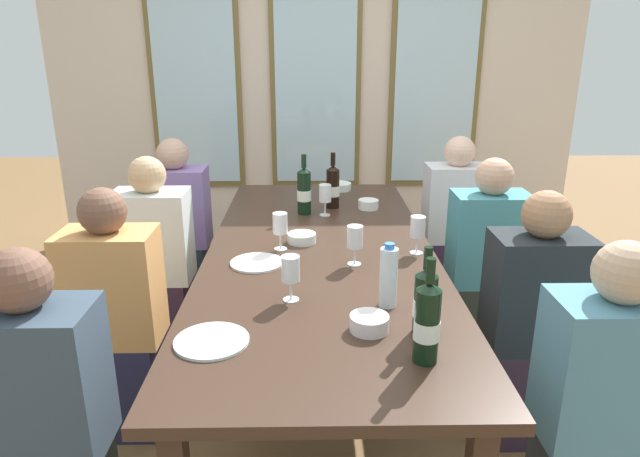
{
  "coord_description": "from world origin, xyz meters",
  "views": [
    {
      "loc": [
        -0.05,
        -2.4,
        1.65
      ],
      "look_at": [
        0.0,
        0.16,
        0.79
      ],
      "focal_mm": 31.33,
      "sensor_mm": 36.0,
      "label": 1
    }
  ],
  "objects_px": {
    "white_plate_1": "(257,263)",
    "seated_person_4": "(156,265)",
    "seated_person_0": "(45,427)",
    "seated_person_7": "(454,228)",
    "seated_person_5": "(485,268)",
    "wine_bottle_3": "(425,301)",
    "wine_bottle_0": "(333,187)",
    "tasting_bowl_2": "(340,186)",
    "wine_glass_1": "(418,229)",
    "seated_person_2": "(117,322)",
    "wine_glass_2": "(355,239)",
    "white_plate_0": "(212,341)",
    "wine_glass_3": "(333,181)",
    "tasting_bowl_3": "(369,323)",
    "seated_person_3": "(531,328)",
    "water_bottle": "(388,277)",
    "wine_bottle_2": "(427,322)",
    "seated_person_1": "(599,415)",
    "dining_table": "(321,263)",
    "seated_person_6": "(179,232)",
    "tasting_bowl_1": "(302,238)",
    "wine_glass_0": "(325,194)",
    "wine_glass_5": "(280,224)",
    "tasting_bowl_0": "(368,204)",
    "wine_glass_4": "(291,271)",
    "wine_bottle_1": "(304,191)"
  },
  "relations": [
    {
      "from": "wine_glass_2",
      "to": "wine_glass_3",
      "type": "distance_m",
      "value": 1.03
    },
    {
      "from": "wine_glass_1",
      "to": "wine_glass_2",
      "type": "relative_size",
      "value": 1.0
    },
    {
      "from": "wine_bottle_2",
      "to": "tasting_bowl_3",
      "type": "bearing_deg",
      "value": 128.23
    },
    {
      "from": "wine_bottle_3",
      "to": "wine_glass_5",
      "type": "distance_m",
      "value": 0.94
    },
    {
      "from": "wine_bottle_2",
      "to": "seated_person_1",
      "type": "relative_size",
      "value": 0.3
    },
    {
      "from": "wine_bottle_2",
      "to": "white_plate_0",
      "type": "bearing_deg",
      "value": 169.75
    },
    {
      "from": "wine_bottle_0",
      "to": "seated_person_5",
      "type": "bearing_deg",
      "value": -27.99
    },
    {
      "from": "tasting_bowl_1",
      "to": "wine_glass_3",
      "type": "height_order",
      "value": "wine_glass_3"
    },
    {
      "from": "wine_glass_2",
      "to": "seated_person_7",
      "type": "relative_size",
      "value": 0.16
    },
    {
      "from": "wine_glass_2",
      "to": "seated_person_5",
      "type": "distance_m",
      "value": 0.92
    },
    {
      "from": "water_bottle",
      "to": "seated_person_3",
      "type": "bearing_deg",
      "value": 18.72
    },
    {
      "from": "seated_person_7",
      "to": "tasting_bowl_3",
      "type": "bearing_deg",
      "value": -112.82
    },
    {
      "from": "tasting_bowl_1",
      "to": "water_bottle",
      "type": "xyz_separation_m",
      "value": [
        0.32,
        -0.68,
        0.09
      ]
    },
    {
      "from": "tasting_bowl_1",
      "to": "wine_glass_0",
      "type": "xyz_separation_m",
      "value": [
        0.12,
        0.44,
        0.1
      ]
    },
    {
      "from": "wine_bottle_1",
      "to": "seated_person_3",
      "type": "distance_m",
      "value": 1.37
    },
    {
      "from": "seated_person_7",
      "to": "wine_glass_5",
      "type": "bearing_deg",
      "value": -138.2
    },
    {
      "from": "wine_glass_0",
      "to": "wine_glass_4",
      "type": "relative_size",
      "value": 1.0
    },
    {
      "from": "tasting_bowl_2",
      "to": "wine_glass_2",
      "type": "distance_m",
      "value": 1.28
    },
    {
      "from": "wine_bottle_1",
      "to": "tasting_bowl_1",
      "type": "distance_m",
      "value": 0.48
    },
    {
      "from": "white_plate_1",
      "to": "seated_person_4",
      "type": "xyz_separation_m",
      "value": [
        -0.59,
        0.51,
        -0.22
      ]
    },
    {
      "from": "tasting_bowl_3",
      "to": "seated_person_6",
      "type": "bearing_deg",
      "value": 121.47
    },
    {
      "from": "tasting_bowl_3",
      "to": "wine_glass_0",
      "type": "xyz_separation_m",
      "value": [
        -0.11,
        1.3,
        0.09
      ]
    },
    {
      "from": "wine_bottle_0",
      "to": "wine_bottle_3",
      "type": "xyz_separation_m",
      "value": [
        0.24,
        -1.47,
        -0.01
      ]
    },
    {
      "from": "wine_bottle_2",
      "to": "wine_glass_4",
      "type": "relative_size",
      "value": 1.89
    },
    {
      "from": "wine_glass_1",
      "to": "seated_person_2",
      "type": "bearing_deg",
      "value": -169.77
    },
    {
      "from": "wine_bottle_0",
      "to": "tasting_bowl_2",
      "type": "relative_size",
      "value": 2.17
    },
    {
      "from": "wine_glass_3",
      "to": "wine_glass_0",
      "type": "bearing_deg",
      "value": -99.64
    },
    {
      "from": "seated_person_5",
      "to": "wine_bottle_3",
      "type": "bearing_deg",
      "value": -117.23
    },
    {
      "from": "dining_table",
      "to": "seated_person_6",
      "type": "distance_m",
      "value": 1.26
    },
    {
      "from": "dining_table",
      "to": "wine_glass_5",
      "type": "relative_size",
      "value": 14.28
    },
    {
      "from": "wine_bottle_0",
      "to": "seated_person_3",
      "type": "distance_m",
      "value": 1.36
    },
    {
      "from": "wine_bottle_3",
      "to": "wine_glass_1",
      "type": "bearing_deg",
      "value": 81.46
    },
    {
      "from": "wine_glass_5",
      "to": "seated_person_2",
      "type": "bearing_deg",
      "value": -156.5
    },
    {
      "from": "wine_bottle_0",
      "to": "seated_person_6",
      "type": "bearing_deg",
      "value": 168.04
    },
    {
      "from": "seated_person_7",
      "to": "seated_person_0",
      "type": "bearing_deg",
      "value": -132.23
    },
    {
      "from": "tasting_bowl_1",
      "to": "seated_person_0",
      "type": "xyz_separation_m",
      "value": [
        -0.78,
        -1.06,
        -0.24
      ]
    },
    {
      "from": "seated_person_7",
      "to": "white_plate_0",
      "type": "bearing_deg",
      "value": -124.64
    },
    {
      "from": "wine_bottle_2",
      "to": "tasting_bowl_2",
      "type": "xyz_separation_m",
      "value": [
        -0.15,
        2.05,
        -0.1
      ]
    },
    {
      "from": "seated_person_4",
      "to": "wine_bottle_1",
      "type": "bearing_deg",
      "value": 16.06
    },
    {
      "from": "wine_glass_5",
      "to": "seated_person_7",
      "type": "bearing_deg",
      "value": 41.8
    },
    {
      "from": "wine_bottle_0",
      "to": "tasting_bowl_0",
      "type": "distance_m",
      "value": 0.23
    },
    {
      "from": "wine_bottle_0",
      "to": "tasting_bowl_2",
      "type": "height_order",
      "value": "wine_bottle_0"
    },
    {
      "from": "white_plate_1",
      "to": "wine_bottle_0",
      "type": "distance_m",
      "value": 0.94
    },
    {
      "from": "tasting_bowl_1",
      "to": "seated_person_1",
      "type": "relative_size",
      "value": 0.12
    },
    {
      "from": "water_bottle",
      "to": "wine_glass_1",
      "type": "height_order",
      "value": "water_bottle"
    },
    {
      "from": "seated_person_0",
      "to": "seated_person_7",
      "type": "xyz_separation_m",
      "value": [
        1.73,
        1.91,
        0.0
      ]
    },
    {
      "from": "wine_glass_0",
      "to": "wine_glass_3",
      "type": "relative_size",
      "value": 1.0
    },
    {
      "from": "seated_person_4",
      "to": "tasting_bowl_3",
      "type": "bearing_deg",
      "value": -47.56
    },
    {
      "from": "wine_bottle_3",
      "to": "water_bottle",
      "type": "relative_size",
      "value": 1.25
    },
    {
      "from": "white_plate_0",
      "to": "wine_glass_3",
      "type": "height_order",
      "value": "wine_glass_3"
    }
  ]
}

